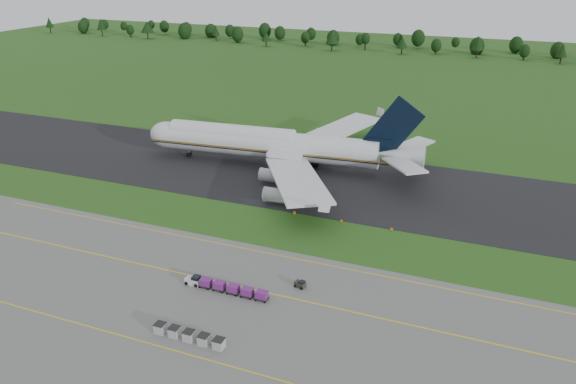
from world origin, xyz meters
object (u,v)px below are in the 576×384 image
at_px(uld_row, 189,336).
at_px(utility_cart, 300,285).
at_px(baggage_train, 225,287).
at_px(aircraft, 273,144).
at_px(edge_markers, 342,221).

bearing_deg(uld_row, utility_cart, 62.31).
distance_m(baggage_train, uld_row, 13.12).
distance_m(utility_cart, uld_row, 21.21).
height_order(aircraft, utility_cart, aircraft).
bearing_deg(aircraft, edge_markers, -44.16).
relative_size(aircraft, uld_row, 6.64).
bearing_deg(baggage_train, edge_markers, 71.88).
bearing_deg(uld_row, baggage_train, 95.00).
xyz_separation_m(aircraft, baggage_train, (15.79, -57.04, -5.05)).
relative_size(baggage_train, uld_row, 1.33).
height_order(utility_cart, edge_markers, utility_cart).
bearing_deg(uld_row, edge_markers, 78.36).
xyz_separation_m(baggage_train, utility_cart, (11.00, 5.71, -0.34)).
bearing_deg(edge_markers, baggage_train, -108.12).
bearing_deg(utility_cart, baggage_train, -152.56).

